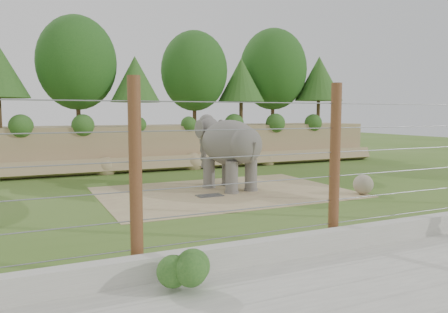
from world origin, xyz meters
name	(u,v)px	position (x,y,z in m)	size (l,w,h in m)	color
ground	(248,208)	(0.00, 0.00, 0.00)	(90.00, 90.00, 0.00)	#3F671D
back_embankment	(158,101)	(0.59, 12.68, 3.97)	(30.00, 5.52, 8.77)	#A3855D
dirt_patch	(225,192)	(0.50, 3.00, 0.01)	(10.00, 7.00, 0.02)	#A18362
drain_grate	(210,195)	(-0.41, 2.46, 0.04)	(1.00, 0.60, 0.03)	#262628
elephant	(230,153)	(0.98, 3.53, 1.56)	(1.65, 3.85, 3.11)	slate
stone_ball	(363,184)	(5.31, 0.18, 0.42)	(0.80, 0.80, 0.80)	gray
retaining_wall	(346,238)	(0.00, -5.00, 0.25)	(26.00, 0.35, 0.50)	#AAA99F
walkway	(413,275)	(0.00, -7.00, 0.01)	(26.00, 4.00, 0.01)	#AAA99F
barrier_fence	(335,164)	(0.00, -4.50, 2.00)	(20.26, 0.26, 4.00)	brown
walkway_shrub	(184,271)	(-4.47, -5.80, 0.40)	(0.77, 0.77, 0.77)	#295920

